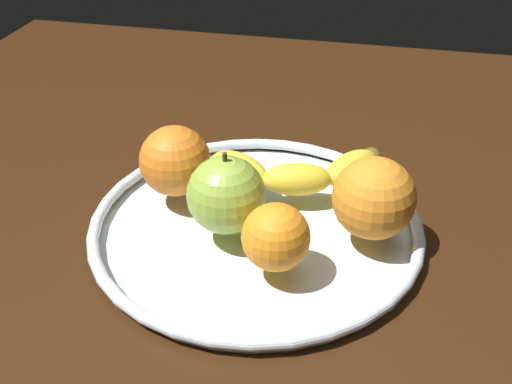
{
  "coord_description": "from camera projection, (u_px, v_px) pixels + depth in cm",
  "views": [
    {
      "loc": [
        10.38,
        -47.17,
        37.19
      ],
      "look_at": [
        0.0,
        0.0,
        4.8
      ],
      "focal_mm": 42.25,
      "sensor_mm": 36.0,
      "label": 1
    }
  ],
  "objects": [
    {
      "name": "ground_plane",
      "position": [
        256.0,
        247.0,
        0.62
      ],
      "size": [
        112.95,
        112.95,
        4.0
      ],
      "primitive_type": "cube",
      "color": "#311A0B"
    },
    {
      "name": "fruit_bowl",
      "position": [
        256.0,
        224.0,
        0.6
      ],
      "size": [
        33.19,
        33.19,
        1.8
      ],
      "color": "silver",
      "rests_on": "ground_plane"
    },
    {
      "name": "banana",
      "position": [
        299.0,
        171.0,
        0.64
      ],
      "size": [
        19.34,
        10.08,
        3.45
      ],
      "rotation": [
        0.0,
        0.0,
        0.23
      ],
      "color": "yellow",
      "rests_on": "fruit_bowl"
    },
    {
      "name": "apple",
      "position": [
        226.0,
        195.0,
        0.56
      ],
      "size": [
        7.5,
        7.5,
        8.3
      ],
      "color": "#95B93F",
      "rests_on": "fruit_bowl"
    },
    {
      "name": "orange_back_right",
      "position": [
        175.0,
        161.0,
        0.62
      ],
      "size": [
        7.37,
        7.37,
        7.37
      ],
      "primitive_type": "sphere",
      "color": "orange",
      "rests_on": "fruit_bowl"
    },
    {
      "name": "orange_center",
      "position": [
        276.0,
        237.0,
        0.52
      ],
      "size": [
        6.09,
        6.09,
        6.09
      ],
      "primitive_type": "sphere",
      "color": "orange",
      "rests_on": "fruit_bowl"
    },
    {
      "name": "orange_front_right",
      "position": [
        374.0,
        197.0,
        0.56
      ],
      "size": [
        7.82,
        7.82,
        7.82
      ],
      "primitive_type": "sphere",
      "color": "orange",
      "rests_on": "fruit_bowl"
    }
  ]
}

